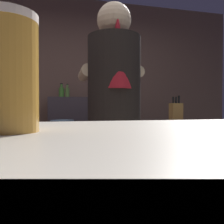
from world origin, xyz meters
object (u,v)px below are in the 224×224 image
(bartender, at_px, (114,117))
(bottle_soy, at_px, (94,92))
(mixing_bowl, at_px, (62,123))
(bottle_vinegar, at_px, (67,92))
(bottle_hot_sauce, at_px, (62,92))
(knife_block, at_px, (176,114))
(pint_glass_far, at_px, (9,73))
(chefs_knife, at_px, (135,126))

(bartender, distance_m, bottle_soy, 1.79)
(mixing_bowl, relative_size, bottle_vinegar, 1.09)
(bartender, xyz_separation_m, bottle_hot_sauce, (-0.31, 1.79, 0.27))
(mixing_bowl, bearing_deg, knife_block, -6.85)
(knife_block, relative_size, mixing_bowl, 1.35)
(mixing_bowl, relative_size, pint_glass_far, 1.34)
(bottle_vinegar, height_order, bottle_soy, bottle_soy)
(bottle_hot_sauce, bearing_deg, bartender, -80.30)
(mixing_bowl, distance_m, bottle_soy, 1.35)
(bottle_soy, bearing_deg, knife_block, -68.22)
(knife_block, xyz_separation_m, bottle_hot_sauce, (-0.98, 1.37, 0.27))
(bottle_hot_sauce, bearing_deg, bottle_vinegar, -27.35)
(knife_block, xyz_separation_m, bottle_soy, (-0.53, 1.34, 0.27))
(mixing_bowl, bearing_deg, bottle_soy, 69.18)
(mixing_bowl, height_order, bottle_vinegar, bottle_vinegar)
(knife_block, bearing_deg, bottle_vinegar, 124.33)
(bottle_vinegar, bearing_deg, pint_glass_far, -93.66)
(mixing_bowl, bearing_deg, bartender, -59.68)
(knife_block, distance_m, chefs_knife, 0.41)
(chefs_knife, bearing_deg, mixing_bowl, 175.70)
(bartender, height_order, bottle_hot_sauce, bartender)
(chefs_knife, bearing_deg, bartender, -115.63)
(pint_glass_far, bearing_deg, bottle_hot_sauce, 87.92)
(bottle_vinegar, distance_m, bottle_hot_sauce, 0.09)
(chefs_knife, height_order, bottle_hot_sauce, bottle_hot_sauce)
(knife_block, relative_size, chefs_knife, 1.12)
(mixing_bowl, height_order, pint_glass_far, pint_glass_far)
(bartender, xyz_separation_m, bottle_soy, (0.14, 1.76, 0.27))
(knife_block, xyz_separation_m, bottle_vinegar, (-0.91, 1.33, 0.27))
(mixing_bowl, height_order, chefs_knife, mixing_bowl)
(pint_glass_far, distance_m, bottle_hot_sauce, 2.91)
(bartender, relative_size, knife_block, 6.48)
(chefs_knife, xyz_separation_m, bottle_hot_sauce, (-0.59, 1.39, 0.37))
(bottle_vinegar, relative_size, bottle_soy, 0.97)
(bartender, height_order, knife_block, bartender)
(bottle_hot_sauce, bearing_deg, mixing_bowl, -90.62)
(bottle_soy, bearing_deg, pint_glass_far, -100.91)
(bartender, distance_m, bottle_hot_sauce, 1.84)
(pint_glass_far, height_order, bottle_vinegar, bottle_vinegar)
(chefs_knife, relative_size, bottle_vinegar, 1.32)
(knife_block, bearing_deg, bottle_soy, 111.78)
(bartender, height_order, pint_glass_far, bartender)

